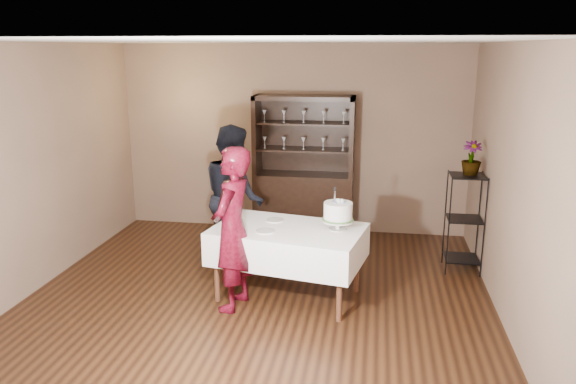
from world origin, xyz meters
name	(u,v)px	position (x,y,z in m)	size (l,w,h in m)	color
floor	(258,299)	(0.00, 0.00, 0.00)	(5.00, 5.00, 0.00)	black
ceiling	(254,41)	(0.00, 0.00, 2.70)	(5.00, 5.00, 0.00)	silver
back_wall	(293,139)	(0.00, 2.50, 1.35)	(5.00, 0.02, 2.70)	brown
wall_left	(32,169)	(-2.50, 0.00, 1.35)	(0.02, 5.00, 2.70)	brown
wall_right	(512,187)	(2.50, 0.00, 1.35)	(0.02, 5.00, 2.70)	brown
china_hutch	(304,190)	(0.20, 2.25, 0.66)	(1.40, 0.48, 2.00)	black
plant_etagere	(464,219)	(2.28, 1.20, 0.65)	(0.42, 0.42, 1.20)	black
cake_table	(288,244)	(0.31, 0.12, 0.60)	(1.72, 1.24, 0.78)	white
woman	(232,229)	(-0.21, -0.21, 0.85)	(0.62, 0.41, 1.70)	#33040D
man	(234,196)	(-0.50, 0.98, 0.88)	(0.85, 0.66, 1.75)	black
cake	(338,213)	(0.84, 0.15, 0.97)	(0.39, 0.39, 0.46)	beige
plate_near	(265,231)	(0.10, -0.04, 0.79)	(0.20, 0.20, 0.01)	beige
plate_far	(275,220)	(0.13, 0.36, 0.79)	(0.20, 0.20, 0.01)	beige
potted_plant	(472,158)	(2.31, 1.23, 1.39)	(0.22, 0.22, 0.40)	#467136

